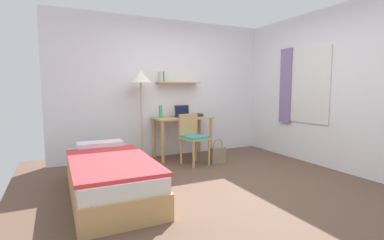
# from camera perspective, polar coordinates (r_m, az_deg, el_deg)

# --- Properties ---
(ground_plane) EXTENTS (5.28, 5.28, 0.00)m
(ground_plane) POSITION_cam_1_polar(r_m,az_deg,el_deg) (4.01, 6.37, -12.72)
(ground_plane) COLOR brown
(wall_back) EXTENTS (4.40, 0.27, 2.60)m
(wall_back) POSITION_cam_1_polar(r_m,az_deg,el_deg) (5.61, -4.51, 6.23)
(wall_back) COLOR white
(wall_back) RESTS_ON ground_plane
(wall_right) EXTENTS (0.10, 4.40, 2.60)m
(wall_right) POSITION_cam_1_polar(r_m,az_deg,el_deg) (5.19, 25.72, 5.65)
(wall_right) COLOR white
(wall_right) RESTS_ON ground_plane
(bed) EXTENTS (0.91, 1.96, 0.54)m
(bed) POSITION_cam_1_polar(r_m,az_deg,el_deg) (3.70, -15.96, -10.70)
(bed) COLOR tan
(bed) RESTS_ON ground_plane
(desk) EXTENTS (1.06, 0.57, 0.77)m
(desk) POSITION_cam_1_polar(r_m,az_deg,el_deg) (5.41, -1.90, -0.97)
(desk) COLOR tan
(desk) RESTS_ON ground_plane
(desk_chair) EXTENTS (0.49, 0.50, 0.86)m
(desk_chair) POSITION_cam_1_polar(r_m,az_deg,el_deg) (4.96, 0.19, -3.16)
(desk_chair) COLOR tan
(desk_chair) RESTS_ON ground_plane
(standing_lamp) EXTENTS (0.40, 0.40, 1.62)m
(standing_lamp) POSITION_cam_1_polar(r_m,az_deg,el_deg) (5.13, -10.12, 7.57)
(standing_lamp) COLOR #B2A893
(standing_lamp) RESTS_ON ground_plane
(laptop) EXTENTS (0.30, 0.23, 0.22)m
(laptop) POSITION_cam_1_polar(r_m,az_deg,el_deg) (5.41, -1.80, 1.19)
(laptop) COLOR #2D2D33
(laptop) RESTS_ON desk
(water_bottle) EXTENTS (0.06, 0.06, 0.23)m
(water_bottle) POSITION_cam_1_polar(r_m,az_deg,el_deg) (5.31, -6.26, 1.68)
(water_bottle) COLOR #42A87F
(water_bottle) RESTS_ON desk
(book_stack) EXTENTS (0.20, 0.26, 0.05)m
(book_stack) POSITION_cam_1_polar(r_m,az_deg,el_deg) (5.56, 1.12, 1.03)
(book_stack) COLOR #3384C6
(book_stack) RESTS_ON desk
(handbag) EXTENTS (0.27, 0.13, 0.43)m
(handbag) POSITION_cam_1_polar(r_m,az_deg,el_deg) (5.09, 5.13, -6.85)
(handbag) COLOR gray
(handbag) RESTS_ON ground_plane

